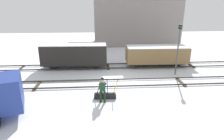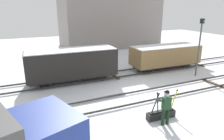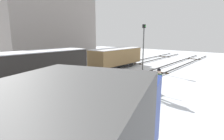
# 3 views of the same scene
# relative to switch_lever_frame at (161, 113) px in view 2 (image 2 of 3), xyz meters

# --- Properties ---
(ground_plane) EXTENTS (60.00, 60.00, 0.00)m
(ground_plane) POSITION_rel_switch_lever_frame_xyz_m (0.53, 2.43, -0.25)
(ground_plane) COLOR silver
(track_main_line) EXTENTS (44.00, 1.94, 0.18)m
(track_main_line) POSITION_rel_switch_lever_frame_xyz_m (0.53, 2.43, -0.14)
(track_main_line) COLOR #2D2B28
(track_main_line) RESTS_ON ground_plane
(track_siding_near) EXTENTS (44.00, 1.94, 0.18)m
(track_siding_near) POSITION_rel_switch_lever_frame_xyz_m (0.53, 6.91, -0.14)
(track_siding_near) COLOR #2D2B28
(track_siding_near) RESTS_ON ground_plane
(switch_lever_frame) EXTENTS (1.68, 0.42, 1.45)m
(switch_lever_frame) POSITION_rel_switch_lever_frame_xyz_m (0.00, 0.00, 0.00)
(switch_lever_frame) COLOR black
(switch_lever_frame) RESTS_ON ground_plane
(rail_worker) EXTENTS (0.55, 0.68, 1.76)m
(rail_worker) POSITION_rel_switch_lever_frame_xyz_m (-0.19, -0.53, 0.74)
(rail_worker) COLOR black
(rail_worker) RESTS_ON ground_plane
(signal_post) EXTENTS (0.24, 0.32, 4.52)m
(signal_post) POSITION_rel_switch_lever_frame_xyz_m (6.62, 4.28, 2.46)
(signal_post) COLOR #4C4C4C
(signal_post) RESTS_ON ground_plane
(apartment_building) EXTENTS (13.33, 6.97, 9.92)m
(apartment_building) POSITION_rel_switch_lever_frame_xyz_m (5.56, 19.69, 4.72)
(apartment_building) COLOR gray
(apartment_building) RESTS_ON ground_plane
(freight_car_mid_siding) EXTENTS (6.46, 2.24, 2.46)m
(freight_car_mid_siding) POSITION_rel_switch_lever_frame_xyz_m (-2.81, 6.91, 1.16)
(freight_car_mid_siding) COLOR #2D2B28
(freight_car_mid_siding) RESTS_ON ground_plane
(freight_car_far_end) EXTENTS (6.26, 2.28, 2.11)m
(freight_car_far_end) POSITION_rel_switch_lever_frame_xyz_m (5.55, 6.91, 0.99)
(freight_car_far_end) COLOR #2D2B28
(freight_car_far_end) RESTS_ON ground_plane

